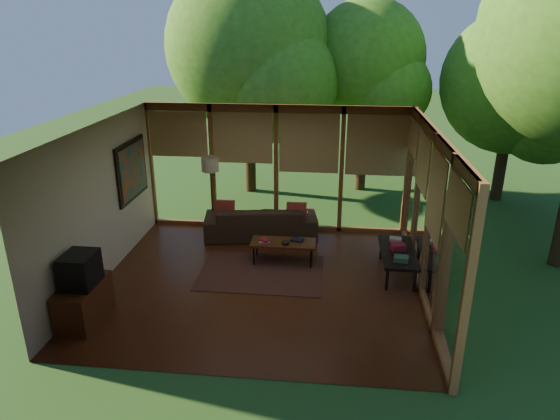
# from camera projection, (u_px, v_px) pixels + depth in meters

# --- Properties ---
(floor) EXTENTS (5.50, 5.50, 0.00)m
(floor) POSITION_uv_depth(u_px,v_px,m) (260.00, 282.00, 8.71)
(floor) COLOR #562816
(floor) RESTS_ON ground
(ceiling) EXTENTS (5.50, 5.50, 0.00)m
(ceiling) POSITION_uv_depth(u_px,v_px,m) (257.00, 129.00, 7.76)
(ceiling) COLOR white
(ceiling) RESTS_ON ground
(wall_left) EXTENTS (0.04, 5.00, 2.70)m
(wall_left) POSITION_uv_depth(u_px,v_px,m) (100.00, 204.00, 8.51)
(wall_left) COLOR silver
(wall_left) RESTS_ON ground
(wall_front) EXTENTS (5.50, 0.04, 2.70)m
(wall_front) POSITION_uv_depth(u_px,v_px,m) (228.00, 284.00, 5.91)
(wall_front) COLOR silver
(wall_front) RESTS_ON ground
(window_wall_back) EXTENTS (5.50, 0.12, 2.70)m
(window_wall_back) POSITION_uv_depth(u_px,v_px,m) (276.00, 169.00, 10.56)
(window_wall_back) COLOR brown
(window_wall_back) RESTS_ON ground
(window_wall_right) EXTENTS (0.12, 5.00, 2.70)m
(window_wall_right) POSITION_uv_depth(u_px,v_px,m) (429.00, 217.00, 7.95)
(window_wall_right) COLOR brown
(window_wall_right) RESTS_ON ground
(exterior_lawn) EXTENTS (40.00, 40.00, 0.00)m
(exterior_lawn) POSITION_uv_depth(u_px,v_px,m) (555.00, 170.00, 15.35)
(exterior_lawn) COLOR #274F1D
(exterior_lawn) RESTS_ON ground
(tree_nw) EXTENTS (4.06, 4.06, 5.72)m
(tree_nw) POSITION_uv_depth(u_px,v_px,m) (248.00, 47.00, 12.28)
(tree_nw) COLOR #332312
(tree_nw) RESTS_ON ground
(tree_ne) EXTENTS (2.90, 2.90, 4.88)m
(tree_ne) POSITION_uv_depth(u_px,v_px,m) (367.00, 58.00, 12.51)
(tree_ne) COLOR #332312
(tree_ne) RESTS_ON ground
(tree_far) EXTENTS (3.42, 3.42, 4.64)m
(tree_far) POSITION_uv_depth(u_px,v_px,m) (514.00, 82.00, 11.84)
(tree_far) COLOR #332312
(tree_far) RESTS_ON ground
(rug) EXTENTS (2.22, 1.57, 0.01)m
(rug) POSITION_uv_depth(u_px,v_px,m) (261.00, 272.00, 9.04)
(rug) COLOR brown
(rug) RESTS_ON floor
(sofa) EXTENTS (2.44, 1.25, 0.68)m
(sofa) POSITION_uv_depth(u_px,v_px,m) (261.00, 221.00, 10.48)
(sofa) COLOR #36271B
(sofa) RESTS_ON floor
(pillow_left) EXTENTS (0.40, 0.21, 0.42)m
(pillow_left) POSITION_uv_depth(u_px,v_px,m) (225.00, 210.00, 10.42)
(pillow_left) COLOR maroon
(pillow_left) RESTS_ON sofa
(pillow_right) EXTENTS (0.41, 0.22, 0.43)m
(pillow_right) POSITION_uv_depth(u_px,v_px,m) (296.00, 213.00, 10.27)
(pillow_right) COLOR maroon
(pillow_right) RESTS_ON sofa
(ct_book_lower) EXTENTS (0.22, 0.18, 0.03)m
(ct_book_lower) POSITION_uv_depth(u_px,v_px,m) (264.00, 241.00, 9.27)
(ct_book_lower) COLOR #B4ABA3
(ct_book_lower) RESTS_ON coffee_table
(ct_book_upper) EXTENTS (0.22, 0.20, 0.03)m
(ct_book_upper) POSITION_uv_depth(u_px,v_px,m) (264.00, 240.00, 9.26)
(ct_book_upper) COLOR maroon
(ct_book_upper) RESTS_ON coffee_table
(ct_book_side) EXTENTS (0.26, 0.22, 0.03)m
(ct_book_side) POSITION_uv_depth(u_px,v_px,m) (297.00, 240.00, 9.33)
(ct_book_side) COLOR black
(ct_book_side) RESTS_ON coffee_table
(ct_bowl) EXTENTS (0.16, 0.16, 0.07)m
(ct_bowl) POSITION_uv_depth(u_px,v_px,m) (285.00, 242.00, 9.18)
(ct_bowl) COLOR black
(ct_bowl) RESTS_ON coffee_table
(media_cabinet) EXTENTS (0.50, 1.00, 0.60)m
(media_cabinet) POSITION_uv_depth(u_px,v_px,m) (84.00, 302.00, 7.52)
(media_cabinet) COLOR #542C17
(media_cabinet) RESTS_ON floor
(television) EXTENTS (0.45, 0.55, 0.50)m
(television) POSITION_uv_depth(u_px,v_px,m) (80.00, 270.00, 7.32)
(television) COLOR black
(television) RESTS_ON media_cabinet
(console_book_a) EXTENTS (0.27, 0.21, 0.09)m
(console_book_a) POSITION_uv_depth(u_px,v_px,m) (401.00, 259.00, 8.45)
(console_book_a) COLOR #376152
(console_book_a) RESTS_ON side_console
(console_book_b) EXTENTS (0.28, 0.23, 0.11)m
(console_book_b) POSITION_uv_depth(u_px,v_px,m) (398.00, 247.00, 8.87)
(console_book_b) COLOR maroon
(console_book_b) RESTS_ON side_console
(console_book_c) EXTENTS (0.24, 0.19, 0.06)m
(console_book_c) POSITION_uv_depth(u_px,v_px,m) (395.00, 239.00, 9.25)
(console_book_c) COLOR #B4ABA3
(console_book_c) RESTS_ON side_console
(floor_lamp) EXTENTS (0.36, 0.36, 1.65)m
(floor_lamp) POSITION_uv_depth(u_px,v_px,m) (210.00, 169.00, 10.38)
(floor_lamp) COLOR black
(floor_lamp) RESTS_ON floor
(coffee_table) EXTENTS (1.20, 0.50, 0.43)m
(coffee_table) POSITION_uv_depth(u_px,v_px,m) (283.00, 243.00, 9.30)
(coffee_table) COLOR #542C17
(coffee_table) RESTS_ON floor
(side_console) EXTENTS (0.60, 1.40, 0.46)m
(side_console) POSITION_uv_depth(u_px,v_px,m) (398.00, 253.00, 8.86)
(side_console) COLOR black
(side_console) RESTS_ON floor
(wall_painting) EXTENTS (0.06, 1.35, 1.15)m
(wall_painting) POSITION_uv_depth(u_px,v_px,m) (132.00, 170.00, 9.74)
(wall_painting) COLOR black
(wall_painting) RESTS_ON wall_left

